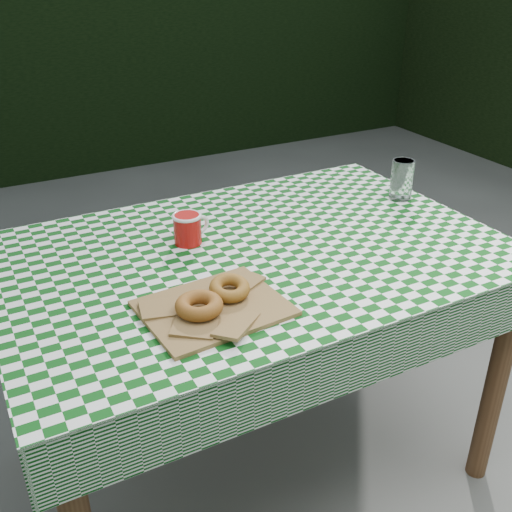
% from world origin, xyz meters
% --- Properties ---
extents(ground, '(60.00, 60.00, 0.00)m').
position_xyz_m(ground, '(0.00, 0.00, 0.00)').
color(ground, '#484844').
rests_on(ground, ground).
extents(hedge_north, '(7.00, 0.70, 1.80)m').
position_xyz_m(hedge_north, '(0.00, 3.20, 0.90)').
color(hedge_north, black).
rests_on(hedge_north, ground).
extents(table, '(1.31, 0.88, 0.75)m').
position_xyz_m(table, '(-0.15, -0.10, 0.38)').
color(table, brown).
rests_on(table, ground).
extents(tablecloth, '(1.33, 0.90, 0.01)m').
position_xyz_m(tablecloth, '(-0.15, -0.10, 0.75)').
color(tablecloth, '#0B4611').
rests_on(tablecloth, table).
extents(paper_bag, '(0.32, 0.27, 0.02)m').
position_xyz_m(paper_bag, '(-0.36, -0.32, 0.76)').
color(paper_bag, olive).
rests_on(paper_bag, tablecloth).
extents(bagel_front, '(0.14, 0.14, 0.03)m').
position_xyz_m(bagel_front, '(-0.40, -0.33, 0.79)').
color(bagel_front, brown).
rests_on(bagel_front, paper_bag).
extents(bagel_back, '(0.10, 0.10, 0.03)m').
position_xyz_m(bagel_back, '(-0.31, -0.29, 0.79)').
color(bagel_back, '#96641F').
rests_on(bagel_back, paper_bag).
extents(coffee_mug, '(0.18, 0.18, 0.08)m').
position_xyz_m(coffee_mug, '(-0.29, 0.02, 0.80)').
color(coffee_mug, '#AB0E0B').
rests_on(coffee_mug, tablecloth).
extents(drinking_glass, '(0.09, 0.09, 0.13)m').
position_xyz_m(drinking_glass, '(0.43, 0.01, 0.82)').
color(drinking_glass, white).
rests_on(drinking_glass, tablecloth).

